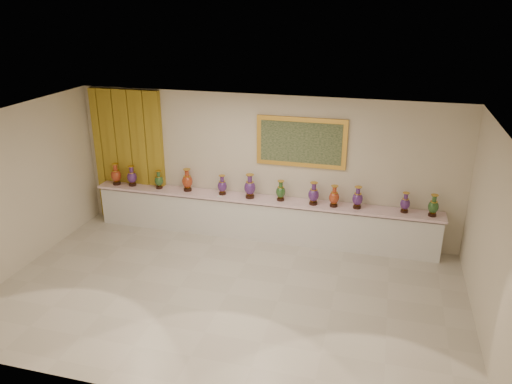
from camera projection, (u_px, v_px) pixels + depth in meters
ground at (227, 294)px, 8.57m from camera, size 8.00×8.00×0.00m
room at (155, 155)px, 10.78m from camera, size 8.00×8.00×8.00m
counter at (261, 218)px, 10.46m from camera, size 7.28×0.48×0.90m
vase_0 at (116, 175)px, 10.97m from camera, size 0.24×0.24×0.48m
vase_1 at (132, 177)px, 10.91m from camera, size 0.28×0.28×0.45m
vase_2 at (159, 180)px, 10.76m from camera, size 0.19×0.19×0.40m
vase_3 at (187, 181)px, 10.61m from camera, size 0.24×0.24×0.49m
vase_4 at (222, 186)px, 10.42m from camera, size 0.22×0.22×0.42m
vase_5 at (250, 187)px, 10.22m from camera, size 0.29×0.29×0.51m
vase_6 at (281, 192)px, 10.10m from camera, size 0.23×0.23×0.42m
vase_7 at (314, 195)px, 9.90m from camera, size 0.28×0.28×0.47m
vase_8 at (334, 197)px, 9.81m from camera, size 0.24×0.24×0.44m
vase_9 at (358, 199)px, 9.73m from camera, size 0.23×0.23×0.45m
vase_10 at (405, 203)px, 9.54m from camera, size 0.23×0.23×0.40m
vase_11 at (433, 206)px, 9.37m from camera, size 0.26×0.26×0.43m
label_card at (220, 196)px, 10.37m from camera, size 0.10×0.06×0.00m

